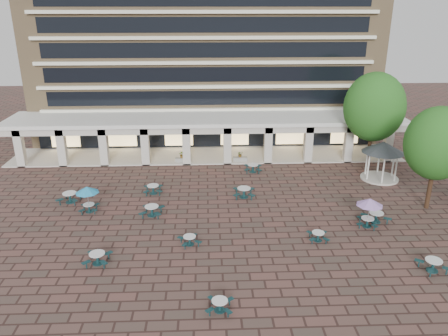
{
  "coord_description": "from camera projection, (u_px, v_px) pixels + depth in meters",
  "views": [
    {
      "loc": [
        -0.04,
        -30.53,
        15.73
      ],
      "look_at": [
        1.37,
        3.0,
        3.03
      ],
      "focal_mm": 35.0,
      "sensor_mm": 36.0,
      "label": 1
    }
  ],
  "objects": [
    {
      "name": "picnic_table_5",
      "position": [
        190.0,
        240.0,
        30.22
      ],
      "size": [
        1.76,
        1.76,
        0.66
      ],
      "rotation": [
        0.0,
        0.0,
        0.32
      ],
      "color": "#13383B",
      "rests_on": "ground"
    },
    {
      "name": "tree_east_c",
      "position": [
        374.0,
        107.0,
        42.03
      ],
      "size": [
        5.84,
        5.84,
        9.73
      ],
      "color": "#41281A",
      "rests_on": "ground"
    },
    {
      "name": "picnic_table_1",
      "position": [
        220.0,
        304.0,
        23.7
      ],
      "size": [
        1.65,
        1.65,
        0.67
      ],
      "rotation": [
        0.0,
        0.0,
        -0.13
      ],
      "color": "#13383B",
      "rests_on": "ground"
    },
    {
      "name": "picnic_table_10",
      "position": [
        244.0,
        192.0,
        37.6
      ],
      "size": [
        2.03,
        2.03,
        0.86
      ],
      "rotation": [
        0.0,
        0.0,
        -0.06
      ],
      "color": "#13383B",
      "rests_on": "ground"
    },
    {
      "name": "picnic_table_2",
      "position": [
        318.0,
        236.0,
        30.73
      ],
      "size": [
        1.54,
        1.54,
        0.66
      ],
      "rotation": [
        0.0,
        0.0,
        -0.06
      ],
      "color": "#13383B",
      "rests_on": "ground"
    },
    {
      "name": "gazebo",
      "position": [
        383.0,
        151.0,
        40.74
      ],
      "size": [
        3.94,
        3.94,
        3.66
      ],
      "rotation": [
        0.0,
        0.0,
        0.3
      ],
      "color": "beige",
      "rests_on": "ground"
    },
    {
      "name": "ground",
      "position": [
        208.0,
        218.0,
        34.1
      ],
      "size": [
        120.0,
        120.0,
        0.0
      ],
      "primitive_type": "plane",
      "color": "brown",
      "rests_on": "ground"
    },
    {
      "name": "apartment_building",
      "position": [
        205.0,
        30.0,
        53.44
      ],
      "size": [
        40.0,
        15.5,
        25.2
      ],
      "color": "#A0825A",
      "rests_on": "ground"
    },
    {
      "name": "picnic_table_12",
      "position": [
        153.0,
        189.0,
        38.36
      ],
      "size": [
        1.82,
        1.82,
        0.77
      ],
      "rotation": [
        0.0,
        0.0,
        0.07
      ],
      "color": "#13383B",
      "rests_on": "ground"
    },
    {
      "name": "picnic_table_4",
      "position": [
        87.0,
        191.0,
        34.46
      ],
      "size": [
        1.89,
        1.89,
        2.18
      ],
      "rotation": [
        0.0,
        0.0,
        0.08
      ],
      "color": "#13383B",
      "rests_on": "ground"
    },
    {
      "name": "retail_arcade",
      "position": [
        207.0,
        130.0,
        46.86
      ],
      "size": [
        42.0,
        6.6,
        4.4
      ],
      "color": "white",
      "rests_on": "ground"
    },
    {
      "name": "picnic_table_13",
      "position": [
        253.0,
        167.0,
        43.25
      ],
      "size": [
        1.92,
        1.92,
        0.8
      ],
      "rotation": [
        0.0,
        0.0,
        -0.1
      ],
      "color": "#13383B",
      "rests_on": "ground"
    },
    {
      "name": "picnic_table_3",
      "position": [
        433.0,
        264.0,
        27.22
      ],
      "size": [
        1.94,
        1.94,
        0.78
      ],
      "rotation": [
        0.0,
        0.0,
        0.17
      ],
      "color": "#13383B",
      "rests_on": "ground"
    },
    {
      "name": "planter_right",
      "position": [
        240.0,
        158.0,
        46.14
      ],
      "size": [
        1.5,
        0.62,
        1.14
      ],
      "color": "#979792",
      "rests_on": "ground"
    },
    {
      "name": "picnic_table_7",
      "position": [
        376.0,
        216.0,
        33.31
      ],
      "size": [
        2.17,
        2.17,
        0.81
      ],
      "rotation": [
        0.0,
        0.0,
        0.33
      ],
      "color": "#13383B",
      "rests_on": "ground"
    },
    {
      "name": "picnic_table_11",
      "position": [
        370.0,
        203.0,
        32.12
      ],
      "size": [
        1.98,
        1.98,
        2.28
      ],
      "rotation": [
        0.0,
        0.0,
        -0.35
      ],
      "color": "#13383B",
      "rests_on": "ground"
    },
    {
      "name": "planter_left",
      "position": [
        182.0,
        158.0,
        45.87
      ],
      "size": [
        1.5,
        0.66,
        1.27
      ],
      "color": "#979792",
      "rests_on": "ground"
    },
    {
      "name": "tree_east_a",
      "position": [
        438.0,
        144.0,
        33.88
      ],
      "size": [
        5.07,
        5.07,
        8.45
      ],
      "color": "#41281A",
      "rests_on": "ground"
    },
    {
      "name": "picnic_table_0",
      "position": [
        97.0,
        257.0,
        27.99
      ],
      "size": [
        1.77,
        1.77,
        0.76
      ],
      "rotation": [
        0.0,
        0.0,
        -0.05
      ],
      "color": "#13383B",
      "rests_on": "ground"
    },
    {
      "name": "picnic_table_9",
      "position": [
        152.0,
        210.0,
        34.34
      ],
      "size": [
        1.98,
        1.98,
        0.82
      ],
      "rotation": [
        0.0,
        0.0,
        -0.11
      ],
      "color": "#13383B",
      "rests_on": "ground"
    },
    {
      "name": "picnic_table_8",
      "position": [
        70.0,
        197.0,
        36.63
      ],
      "size": [
        2.07,
        2.07,
        0.86
      ],
      "rotation": [
        0.0,
        0.0,
        -0.11
      ],
      "color": "#13383B",
      "rests_on": "ground"
    }
  ]
}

